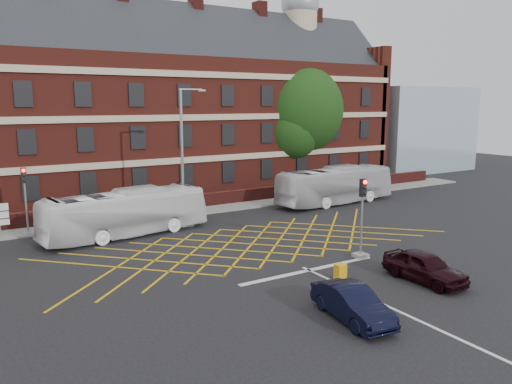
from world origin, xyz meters
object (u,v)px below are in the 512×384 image
bus_right (335,185)px  traffic_light_far (26,208)px  deciduous_tree (298,116)px  street_lamp (184,180)px  bus_left (126,213)px  car_navy (352,303)px  traffic_light_near (362,225)px  utility_cabinet (340,273)px  car_maroon (425,267)px

bus_right → traffic_light_far: bearing=80.4°
deciduous_tree → street_lamp: (-16.54, -9.82, -3.73)m
bus_left → car_navy: (3.61, -16.59, -0.80)m
traffic_light_far → street_lamp: (9.39, -2.77, 1.39)m
bus_right → car_navy: bus_right is taller
bus_right → street_lamp: (-13.60, -0.44, 1.63)m
traffic_light_far → car_navy: bearing=-66.1°
car_navy → traffic_light_near: size_ratio=0.93×
bus_left → car_navy: bearing=-175.8°
traffic_light_far → utility_cabinet: size_ratio=5.30×
bus_left → bus_right: (17.77, 0.99, 0.07)m
deciduous_tree → car_maroon: bearing=-114.0°
bus_right → utility_cabinet: size_ratio=13.53×
car_navy → traffic_light_near: (5.77, 5.65, 1.11)m
utility_cabinet → street_lamp: bearing=97.7°
deciduous_tree → utility_cabinet: 28.46m
deciduous_tree → traffic_light_far: size_ratio=2.80×
car_maroon → traffic_light_near: bearing=88.6°
bus_left → car_maroon: bus_left is taller
bus_right → traffic_light_far: (-23.00, 2.33, 0.24)m
car_maroon → deciduous_tree: deciduous_tree is taller
bus_right → street_lamp: size_ratio=1.20×
bus_left → bus_right: bus_right is taller
car_maroon → utility_cabinet: car_maroon is taller
car_navy → traffic_light_near: traffic_light_near is taller
bus_right → deciduous_tree: 11.19m
deciduous_tree → traffic_light_near: (-11.33, -21.31, -5.11)m
traffic_light_far → utility_cabinet: (11.25, -16.46, -1.36)m
traffic_light_far → car_maroon: bearing=-51.8°
bus_left → utility_cabinet: (6.02, -13.14, -1.05)m
traffic_light_far → bus_right: bearing=-5.8°
traffic_light_far → deciduous_tree: bearing=15.2°
bus_left → traffic_light_near: (9.37, -10.94, 0.31)m
bus_left → deciduous_tree: (20.71, 10.36, 5.42)m
bus_left → street_lamp: (4.17, 0.55, 1.69)m
car_navy → car_maroon: size_ratio=0.97×
car_navy → car_maroon: 5.90m
deciduous_tree → street_lamp: bearing=-149.3°
utility_cabinet → traffic_light_near: bearing=33.3°
traffic_light_near → utility_cabinet: traffic_light_near is taller
traffic_light_far → street_lamp: size_ratio=0.47×
car_maroon → traffic_light_far: traffic_light_far is taller
traffic_light_near → traffic_light_far: size_ratio=1.00×
bus_left → traffic_light_far: (-5.23, 3.32, 0.31)m
bus_right → traffic_light_near: bearing=141.0°
traffic_light_near → deciduous_tree: bearing=62.0°
utility_cabinet → bus_right: bearing=50.3°
street_lamp → utility_cabinet: (1.86, -13.69, -2.75)m
car_navy → utility_cabinet: bearing=62.2°
bus_left → utility_cabinet: 14.49m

